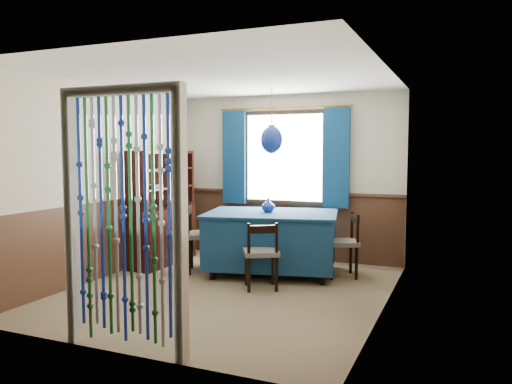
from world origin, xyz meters
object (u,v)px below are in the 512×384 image
at_px(sideboard, 161,224).
at_px(vase_table, 268,206).
at_px(dining_table, 272,239).
at_px(chair_right, 344,243).
at_px(pendant_lamp, 272,140).
at_px(chair_near, 261,253).
at_px(vase_sideboard, 173,199).
at_px(chair_left, 201,235).
at_px(bowl_shelf, 154,186).
at_px(chair_far, 279,233).

xyz_separation_m(sideboard, vase_table, (1.68, 0.05, 0.34)).
distance_m(dining_table, chair_right, 0.96).
distance_m(chair_right, sideboard, 2.69).
height_order(pendant_lamp, vase_table, pendant_lamp).
xyz_separation_m(chair_near, chair_right, (0.77, 0.98, 0.01)).
xyz_separation_m(dining_table, sideboard, (-1.73, -0.04, 0.10)).
xyz_separation_m(vase_table, vase_sideboard, (-1.62, 0.19, 0.01)).
bearing_deg(chair_near, vase_table, 76.70).
bearing_deg(vase_table, chair_left, -162.61).
bearing_deg(chair_right, bowl_shelf, 76.42).
bearing_deg(chair_left, vase_table, 82.15).
bearing_deg(pendant_lamp, chair_right, 13.62).
height_order(dining_table, vase_sideboard, vase_sideboard).
distance_m(chair_far, bowl_shelf, 1.96).
bearing_deg(chair_left, pendant_lamp, 80.59).
xyz_separation_m(pendant_lamp, bowl_shelf, (-1.67, -0.29, -0.64)).
distance_m(chair_far, sideboard, 1.75).
xyz_separation_m(chair_right, pendant_lamp, (-0.93, -0.23, 1.35)).
distance_m(sideboard, vase_sideboard, 0.42).
relative_size(chair_far, pendant_lamp, 0.92).
xyz_separation_m(chair_left, vase_table, (0.88, 0.27, 0.42)).
relative_size(chair_near, chair_right, 0.97).
bearing_deg(chair_near, pendant_lamp, 73.13).
bearing_deg(sideboard, chair_left, -16.17).
relative_size(chair_far, bowl_shelf, 3.86).
xyz_separation_m(chair_far, sideboard, (-1.57, -0.77, 0.15)).
relative_size(chair_left, vase_table, 5.49).
bearing_deg(sideboard, chair_right, 5.26).
bearing_deg(sideboard, vase_sideboard, 75.30).
relative_size(chair_left, pendant_lamp, 1.07).
xyz_separation_m(vase_table, bowl_shelf, (-1.62, -0.30, 0.24)).
bearing_deg(bowl_shelf, chair_near, -14.35).
distance_m(bowl_shelf, vase_sideboard, 0.54).
bearing_deg(chair_far, chair_near, 77.54).
height_order(chair_near, chair_left, chair_left).
relative_size(sideboard, vase_table, 9.66).
distance_m(dining_table, chair_near, 0.77).
relative_size(dining_table, sideboard, 1.17).
xyz_separation_m(sideboard, vase_sideboard, (0.06, 0.23, 0.35)).
bearing_deg(vase_table, bowl_shelf, -169.62).
relative_size(chair_far, vase_table, 4.74).
height_order(chair_left, vase_sideboard, vase_sideboard).
xyz_separation_m(chair_left, chair_right, (1.87, 0.49, -0.05)).
xyz_separation_m(chair_near, chair_left, (-1.09, 0.49, 0.06)).
bearing_deg(vase_sideboard, chair_right, 0.62).
xyz_separation_m(chair_far, vase_table, (0.11, -0.72, 0.49)).
bearing_deg(dining_table, chair_near, -90.35).
bearing_deg(sideboard, pendant_lamp, 0.83).
height_order(chair_near, pendant_lamp, pendant_lamp).
bearing_deg(chair_left, chair_near, 40.52).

